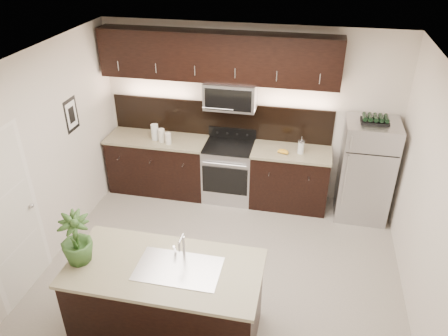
# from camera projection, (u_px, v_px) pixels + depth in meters

# --- Properties ---
(ground) EXTENTS (4.50, 4.50, 0.00)m
(ground) POSITION_uv_depth(u_px,v_px,m) (222.00, 268.00, 5.68)
(ground) COLOR gray
(ground) RESTS_ON ground
(room_walls) EXTENTS (4.52, 4.02, 2.71)m
(room_walls) POSITION_uv_depth(u_px,v_px,m) (211.00, 154.00, 4.82)
(room_walls) COLOR beige
(room_walls) RESTS_ON ground
(counter_run) EXTENTS (3.51, 0.65, 0.94)m
(counter_run) POSITION_uv_depth(u_px,v_px,m) (216.00, 170.00, 6.96)
(counter_run) COLOR black
(counter_run) RESTS_ON ground
(upper_fixtures) EXTENTS (3.49, 0.40, 1.66)m
(upper_fixtures) POSITION_uv_depth(u_px,v_px,m) (219.00, 64.00, 6.25)
(upper_fixtures) COLOR black
(upper_fixtures) RESTS_ON counter_run
(island) EXTENTS (1.96, 0.96, 0.94)m
(island) POSITION_uv_depth(u_px,v_px,m) (167.00, 300.00, 4.58)
(island) COLOR black
(island) RESTS_ON ground
(sink_faucet) EXTENTS (0.84, 0.50, 0.28)m
(sink_faucet) POSITION_uv_depth(u_px,v_px,m) (179.00, 267.00, 4.32)
(sink_faucet) COLOR silver
(sink_faucet) RESTS_ON island
(refrigerator) EXTENTS (0.74, 0.67, 1.53)m
(refrigerator) POSITION_uv_depth(u_px,v_px,m) (366.00, 170.00, 6.36)
(refrigerator) COLOR #B2B2B7
(refrigerator) RESTS_ON ground
(wine_rack) EXTENTS (0.38, 0.23, 0.09)m
(wine_rack) POSITION_uv_depth(u_px,v_px,m) (375.00, 119.00, 5.96)
(wine_rack) COLOR black
(wine_rack) RESTS_ON refrigerator
(plant) EXTENTS (0.41, 0.41, 0.56)m
(plant) POSITION_uv_depth(u_px,v_px,m) (76.00, 239.00, 4.29)
(plant) COLOR #2A4B1E
(plant) RESTS_ON island
(canisters) EXTENTS (0.35, 0.21, 0.25)m
(canisters) POSITION_uv_depth(u_px,v_px,m) (160.00, 135.00, 6.75)
(canisters) COLOR silver
(canisters) RESTS_ON counter_run
(french_press) EXTENTS (0.09, 0.09, 0.27)m
(french_press) POSITION_uv_depth(u_px,v_px,m) (301.00, 147.00, 6.40)
(french_press) COLOR silver
(french_press) RESTS_ON counter_run
(bananas) EXTENTS (0.20, 0.18, 0.05)m
(bananas) POSITION_uv_depth(u_px,v_px,m) (281.00, 151.00, 6.46)
(bananas) COLOR gold
(bananas) RESTS_ON counter_run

